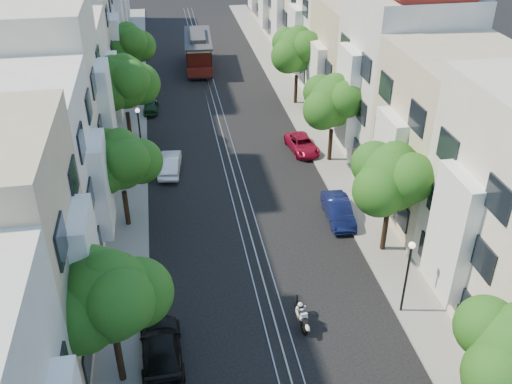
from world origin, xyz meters
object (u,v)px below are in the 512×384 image
tree_w_c (124,83)px  sportbike_rider (301,314)px  parked_car_w_far (151,106)px  tree_e_d (298,51)px  parked_car_e_far (302,144)px  tree_e_b (393,179)px  parked_car_e_mid (338,210)px  tree_w_b (121,162)px  parked_car_w_mid (170,164)px  parked_car_w_near (161,348)px  lamp_west (139,127)px  tree_e_c (334,102)px  tree_w_a (110,298)px  lamp_east (408,267)px  tree_w_d (128,45)px  cable_car (198,49)px

tree_w_c → sportbike_rider: size_ratio=3.72×
tree_w_c → parked_car_w_far: (1.54, 6.36, -4.54)m
tree_e_d → parked_car_e_far: bearing=-100.3°
tree_e_b → tree_e_d: (0.00, 22.00, 0.13)m
tree_e_d → parked_car_e_mid: tree_e_d is taller
tree_w_b → parked_car_w_mid: 7.83m
sportbike_rider → parked_car_w_near: parked_car_w_near is taller
tree_e_d → lamp_west: bearing=-146.5°
parked_car_e_far → parked_car_w_mid: (-10.00, -1.58, 0.11)m
tree_e_c → parked_car_e_mid: bearing=-102.5°
tree_w_a → sportbike_rider: tree_w_a is taller
tree_e_c → parked_car_w_far: (-12.86, 11.36, -4.07)m
tree_w_c → parked_car_w_far: 7.96m
sportbike_rider → tree_w_b: bearing=122.9°
tree_e_d → parked_car_e_mid: (-1.66, -18.50, -4.21)m
parked_car_w_near → parked_car_w_far: (-0.13, 28.40, -0.13)m
lamp_east → sportbike_rider: lamp_east is taller
tree_e_b → tree_w_d: 30.60m
tree_w_b → cable_car: tree_w_b is taller
tree_w_b → lamp_east: size_ratio=1.51×
tree_e_c → tree_e_b: bearing=-90.0°
tree_w_c → tree_w_b: bearing=-90.0°
tree_w_d → parked_car_e_far: size_ratio=1.66×
tree_e_d → parked_car_w_mid: bearing=-137.5°
tree_w_c → cable_car: tree_w_c is taller
tree_e_d → tree_w_b: 22.28m
tree_e_b → tree_e_d: bearing=90.0°
tree_e_b → parked_car_w_near: 14.67m
parked_car_w_far → tree_e_d: bearing=-178.8°
tree_w_d → parked_car_e_mid: 27.02m
tree_w_d → parked_car_w_mid: bearing=-80.1°
tree_e_b → lamp_east: (-0.96, -4.98, -1.89)m
tree_w_d → parked_car_w_far: size_ratio=2.09×
tree_e_d → lamp_west: size_ratio=1.65×
tree_e_c → sportbike_rider: size_ratio=3.41×
tree_e_b → tree_w_c: tree_w_c is taller
tree_w_b → parked_car_w_far: 17.85m
parked_car_w_mid → parked_car_e_mid: bearing=148.5°
parked_car_e_mid → parked_car_w_near: size_ratio=0.87×
tree_w_d → lamp_west: bearing=-86.6°
tree_e_b → tree_e_d: 22.00m
tree_w_b → parked_car_e_far: size_ratio=1.60×
tree_w_b → parked_car_w_far: tree_w_b is taller
tree_e_b → tree_e_c: tree_e_b is taller
sportbike_rider → parked_car_w_near: 6.71m
sportbike_rider → parked_car_w_mid: (-5.56, 16.38, -0.10)m
tree_w_b → sportbike_rider: tree_w_b is taller
parked_car_e_far → lamp_east: bearing=-94.3°
tree_w_c → parked_car_e_far: size_ratio=1.81×
tree_e_d → tree_w_b: size_ratio=1.09×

